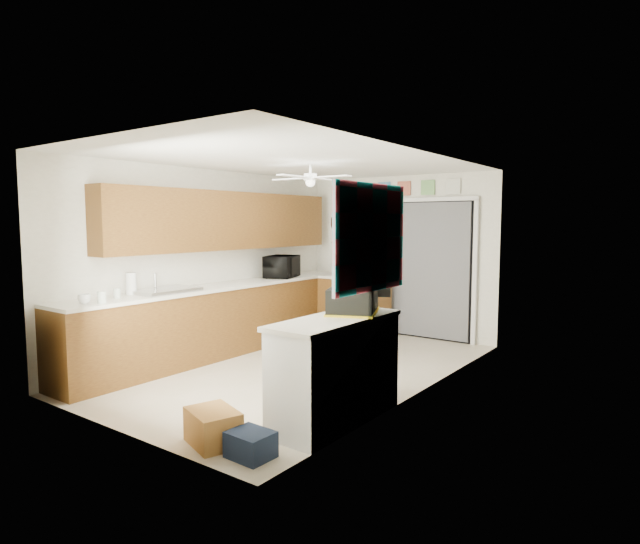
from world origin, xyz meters
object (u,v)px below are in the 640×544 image
Objects in this scene: suitcase at (353,300)px; dog at (325,332)px; man at (345,279)px; cardboard_box at (213,427)px; navy_crate at (251,445)px; paper_towel_roll at (131,283)px; cup at (84,299)px; microwave at (282,267)px.

suitcase reaches higher than dog.
dog is (-0.16, -0.28, -0.74)m from man.
cardboard_box reaches higher than navy_crate.
dog reaches higher than cardboard_box.
cardboard_box is 0.24× the size of man.
cup is at bearing -71.94° from paper_towel_roll.
cardboard_box is at bearing -3.47° from cup.
navy_crate is 0.17× the size of man.
cardboard_box is at bearing -20.24° from paper_towel_roll.
paper_towel_roll is 0.46× the size of suitcase.
paper_towel_roll reaches higher than navy_crate.
microwave is at bearing 102.75° from man.
man is (-1.59, 2.27, -0.11)m from suitcase.
cup is 0.29× the size of cardboard_box.
suitcase is 2.78m from dog.
navy_crate is 3.99m from man.
cup reaches higher than dog.
navy_crate is (2.51, -3.34, -1.01)m from microwave.
paper_towel_roll is at bearing 165.86° from suitcase.
microwave reaches higher than paper_towel_roll.
cup is 0.39× the size of navy_crate.
paper_towel_roll is at bearing -89.74° from dog.
navy_crate is at bearing -2.89° from cup.
dog is at bearing 107.52° from suitcase.
microwave reaches higher than cup.
cardboard_box is at bearing -168.84° from microwave.
microwave is 3.28m from suitcase.
man is at bearing 112.95° from navy_crate.
man is at bearing 66.70° from paper_towel_roll.
microwave is 2.33× the size of paper_towel_roll.
paper_towel_roll is 2.80m from dog.
microwave is at bearing 122.13° from cardboard_box.
cup is 2.80m from suitcase.
navy_crate is (2.47, -0.12, -0.89)m from cup.
man is 3.58× the size of dog.
suitcase is at bearing 25.25° from cup.
suitcase reaches higher than cardboard_box.
man reaches higher than dog.
cardboard_box is 1.36× the size of navy_crate.
paper_towel_roll is (-0.19, -2.50, -0.04)m from microwave.
man is at bearing 83.37° from dog.
man reaches higher than navy_crate.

